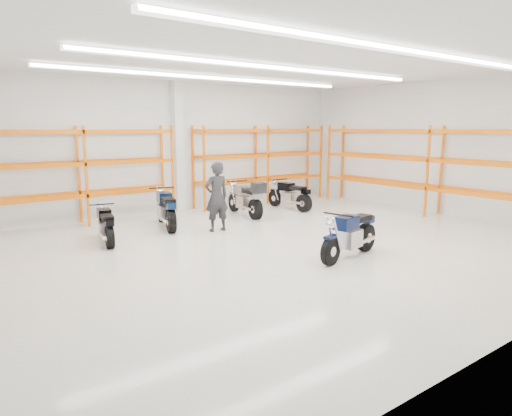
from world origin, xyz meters
TOP-DOWN VIEW (x-y plane):
  - ground at (0.00, 0.00)m, footprint 14.00×14.00m
  - room_shell at (0.00, 0.03)m, footprint 14.02×12.02m
  - motorcycle_main at (0.48, -1.79)m, footprint 2.21×0.82m
  - motorcycle_back_a at (-3.64, 2.81)m, footprint 0.72×1.92m
  - motorcycle_back_b at (-1.60, 3.56)m, footprint 0.96×2.27m
  - motorcycle_back_c at (1.32, 3.55)m, footprint 0.82×2.39m
  - motorcycle_back_d at (3.34, 3.66)m, footprint 0.72×2.16m
  - standing_man at (-0.62, 2.30)m, footprint 0.75×0.52m
  - structural_column at (0.00, 5.82)m, footprint 0.32×0.32m
  - pallet_racking_back_left at (-3.40, 5.48)m, footprint 5.67×0.87m
  - pallet_racking_back_right at (3.40, 5.48)m, footprint 5.67×0.87m
  - pallet_racking_side at (6.48, 0.00)m, footprint 0.87×9.07m

SIDE VIEW (x-z plane):
  - ground at x=0.00m, z-range 0.00..0.00m
  - motorcycle_back_a at x=-3.64m, z-range -0.03..0.92m
  - motorcycle_back_d at x=3.34m, z-range -0.03..1.03m
  - motorcycle_main at x=0.48m, z-range -0.03..1.06m
  - motorcycle_back_b at x=-1.60m, z-range -0.04..1.10m
  - motorcycle_back_c at x=1.32m, z-range -0.03..1.20m
  - standing_man at x=-0.62m, z-range 0.00..1.99m
  - pallet_racking_back_left at x=-3.40m, z-range 0.29..3.29m
  - pallet_racking_back_right at x=3.40m, z-range 0.29..3.29m
  - pallet_racking_side at x=6.48m, z-range 0.31..3.31m
  - structural_column at x=0.00m, z-range 0.00..4.50m
  - room_shell at x=0.00m, z-range 1.03..5.54m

